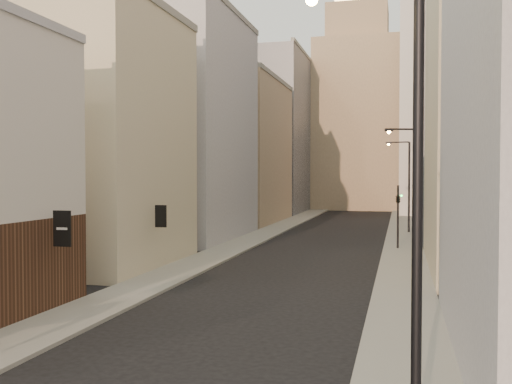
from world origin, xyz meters
name	(u,v)px	position (x,y,z in m)	size (l,w,h in m)	color
sidewalk_left	(282,226)	(-6.50, 55.00, 0.07)	(3.00, 140.00, 0.15)	gray
sidewalk_right	(403,229)	(6.50, 55.00, 0.07)	(3.00, 140.00, 0.15)	gray
left_bldg_beige	(105,141)	(-12.00, 26.00, 8.00)	(8.00, 12.00, 16.00)	#BEB396
left_bldg_grey	(194,129)	(-12.00, 42.00, 10.00)	(8.00, 16.00, 20.00)	#9A999E
left_bldg_tan	(246,152)	(-12.00, 60.00, 8.50)	(8.00, 18.00, 17.00)	#988163
left_bldg_wingrid	(280,135)	(-12.00, 80.00, 12.00)	(8.00, 20.00, 24.00)	gray
right_bldg_beige	(500,105)	(12.00, 30.00, 10.00)	(8.00, 16.00, 20.00)	#BEB396
right_bldg_wingrid	(464,98)	(12.00, 50.00, 13.00)	(8.00, 20.00, 26.00)	gray
highrise	(490,31)	(18.00, 78.00, 25.66)	(21.00, 23.00, 51.20)	gray
clock_tower	(358,105)	(-1.00, 92.00, 17.63)	(14.00, 14.00, 44.90)	#988163
white_tower	(429,84)	(10.00, 78.00, 18.61)	(8.00, 8.00, 41.50)	silver
streetlamp_near	(405,190)	(6.38, 5.05, 5.52)	(2.53, 0.51, 9.67)	black
streetlamp_mid	(414,186)	(7.15, 32.38, 5.08)	(2.26, 0.88, 8.89)	black
streetlamp_far	(407,181)	(6.84, 51.26, 5.19)	(2.38, 0.47, 9.09)	black
traffic_light_right	(398,202)	(6.09, 38.34, 3.73)	(0.61, 0.57, 5.00)	black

